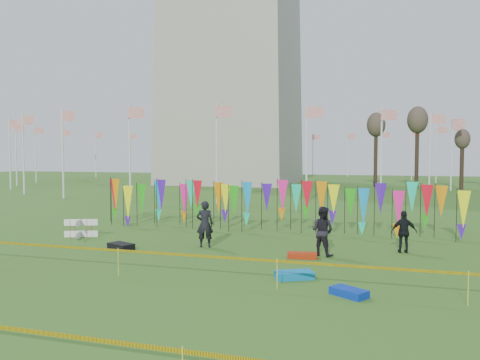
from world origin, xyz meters
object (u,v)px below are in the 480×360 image
(box_kite, at_px, (81,228))
(person_left, at_px, (205,224))
(person_mid, at_px, (322,231))
(person_right, at_px, (404,232))
(kite_bag_blue, at_px, (349,292))
(kite_bag_black, at_px, (121,246))
(kite_bag_red, at_px, (302,255))
(kite_bag_turquoise, at_px, (294,275))

(box_kite, relative_size, person_left, 0.45)
(box_kite, xyz_separation_m, person_mid, (11.26, -0.70, 0.51))
(person_right, xyz_separation_m, kite_bag_blue, (-1.68, -6.40, -0.73))
(person_mid, bearing_deg, kite_bag_black, 29.27)
(box_kite, relative_size, kite_bag_red, 0.80)
(person_right, distance_m, kite_bag_blue, 6.65)
(person_right, bearing_deg, kite_bag_black, 5.21)
(box_kite, height_order, kite_bag_blue, box_kite)
(kite_bag_black, bearing_deg, kite_bag_blue, -22.25)
(kite_bag_blue, height_order, kite_bag_black, kite_bag_black)
(kite_bag_red, xyz_separation_m, kite_bag_black, (-7.34, -0.50, 0.02))
(kite_bag_turquoise, relative_size, kite_bag_red, 1.06)
(box_kite, distance_m, kite_bag_blue, 13.82)
(kite_bag_blue, bearing_deg, kite_bag_red, 114.69)
(person_left, height_order, kite_bag_black, person_left)
(person_mid, xyz_separation_m, person_right, (3.01, 1.39, -0.11))
(kite_bag_turquoise, distance_m, kite_bag_red, 2.97)
(kite_bag_black, bearing_deg, person_left, 24.23)
(kite_bag_red, bearing_deg, person_mid, 46.15)
(person_right, xyz_separation_m, kite_bag_red, (-3.66, -2.08, -0.73))
(kite_bag_red, bearing_deg, kite_bag_black, -176.10)
(person_left, bearing_deg, kite_bag_black, 7.08)
(person_mid, distance_m, kite_bag_black, 8.13)
(person_mid, height_order, person_right, person_mid)
(kite_bag_blue, bearing_deg, person_right, 75.30)
(person_right, height_order, kite_bag_turquoise, person_right)
(kite_bag_red, distance_m, kite_bag_black, 7.36)
(person_left, distance_m, kite_bag_red, 4.41)
(person_mid, relative_size, kite_bag_turquoise, 1.63)
(person_left, relative_size, person_mid, 1.03)
(person_mid, distance_m, kite_bag_blue, 5.24)
(kite_bag_blue, bearing_deg, kite_bag_turquoise, 142.21)
(person_left, xyz_separation_m, person_right, (7.89, 1.18, -0.14))
(person_left, xyz_separation_m, kite_bag_turquoise, (4.46, -3.86, -0.86))
(kite_bag_turquoise, bearing_deg, kite_bag_red, 94.56)
(box_kite, bearing_deg, person_mid, -3.57)
(person_left, height_order, kite_bag_turquoise, person_left)
(box_kite, bearing_deg, kite_bag_blue, -24.38)
(person_mid, height_order, kite_bag_black, person_mid)
(person_mid, distance_m, kite_bag_turquoise, 3.76)
(box_kite, xyz_separation_m, kite_bag_black, (3.26, -1.89, -0.31))
(kite_bag_black, bearing_deg, kite_bag_red, 3.90)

